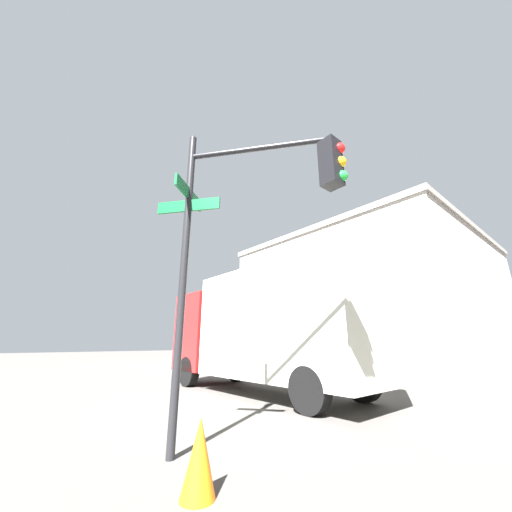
# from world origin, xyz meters

# --- Properties ---
(traffic_signal_near) EXTENTS (2.51, 2.05, 5.04)m
(traffic_signal_near) POSITION_xyz_m (-6.26, -5.97, 3.56)
(traffic_signal_near) COLOR black
(traffic_signal_near) RESTS_ON ground_plane
(building_stucco) EXTENTS (17.43, 19.64, 10.04)m
(building_stucco) POSITION_xyz_m (-16.56, 17.67, 5.03)
(building_stucco) COLOR #BCB7AD
(building_stucco) RESTS_ON ground_plane
(box_truck_second) EXTENTS (7.91, 2.46, 3.64)m
(box_truck_second) POSITION_xyz_m (-10.16, -2.26, 2.00)
(box_truck_second) COLOR #B21919
(box_truck_second) RESTS_ON ground_plane
(traffic_cone) EXTENTS (0.36, 0.36, 0.74)m
(traffic_cone) POSITION_xyz_m (-6.02, -6.90, 0.37)
(traffic_cone) COLOR orange
(traffic_cone) RESTS_ON ground_plane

